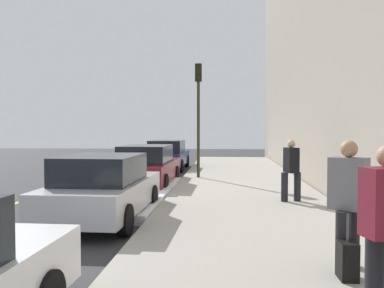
{
  "coord_description": "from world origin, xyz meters",
  "views": [
    {
      "loc": [
        -14.42,
        -2.67,
        2.11
      ],
      "look_at": [
        1.1,
        -1.45,
        1.53
      ],
      "focal_mm": 38.46,
      "sensor_mm": 36.0,
      "label": 1
    }
  ],
  "objects_px": {
    "pedestrian_black_coat": "(291,168)",
    "traffic_light_pole": "(198,101)",
    "parked_car_silver": "(103,188)",
    "parked_car_maroon": "(147,166)",
    "pedestrian_grey_coat": "(348,201)",
    "parked_car_navy": "(168,155)",
    "rolling_suitcase": "(347,260)"
  },
  "relations": [
    {
      "from": "pedestrian_black_coat",
      "to": "traffic_light_pole",
      "type": "distance_m",
      "value": 6.36
    },
    {
      "from": "traffic_light_pole",
      "to": "parked_car_silver",
      "type": "bearing_deg",
      "value": 166.81
    },
    {
      "from": "parked_car_maroon",
      "to": "pedestrian_grey_coat",
      "type": "relative_size",
      "value": 2.54
    },
    {
      "from": "parked_car_navy",
      "to": "rolling_suitcase",
      "type": "relative_size",
      "value": 5.34
    },
    {
      "from": "rolling_suitcase",
      "to": "parked_car_maroon",
      "type": "bearing_deg",
      "value": 25.46
    },
    {
      "from": "parked_car_silver",
      "to": "pedestrian_black_coat",
      "type": "xyz_separation_m",
      "value": [
        2.05,
        -4.55,
        0.28
      ]
    },
    {
      "from": "rolling_suitcase",
      "to": "parked_car_navy",
      "type": "bearing_deg",
      "value": 16.23
    },
    {
      "from": "parked_car_maroon",
      "to": "parked_car_navy",
      "type": "xyz_separation_m",
      "value": [
        6.24,
        0.12,
        -0.0
      ]
    },
    {
      "from": "parked_car_navy",
      "to": "pedestrian_grey_coat",
      "type": "bearing_deg",
      "value": -163.03
    },
    {
      "from": "parked_car_silver",
      "to": "parked_car_navy",
      "type": "xyz_separation_m",
      "value": [
        11.73,
        0.15,
        0.0
      ]
    },
    {
      "from": "parked_car_navy",
      "to": "pedestrian_black_coat",
      "type": "height_order",
      "value": "pedestrian_black_coat"
    },
    {
      "from": "pedestrian_black_coat",
      "to": "rolling_suitcase",
      "type": "bearing_deg",
      "value": 178.04
    },
    {
      "from": "traffic_light_pole",
      "to": "rolling_suitcase",
      "type": "height_order",
      "value": "traffic_light_pole"
    },
    {
      "from": "traffic_light_pole",
      "to": "parked_car_maroon",
      "type": "bearing_deg",
      "value": 136.28
    },
    {
      "from": "parked_car_maroon",
      "to": "parked_car_silver",
      "type": "bearing_deg",
      "value": -179.65
    },
    {
      "from": "pedestrian_black_coat",
      "to": "rolling_suitcase",
      "type": "height_order",
      "value": "pedestrian_black_coat"
    },
    {
      "from": "traffic_light_pole",
      "to": "rolling_suitcase",
      "type": "bearing_deg",
      "value": -166.57
    },
    {
      "from": "parked_car_silver",
      "to": "rolling_suitcase",
      "type": "relative_size",
      "value": 5.05
    },
    {
      "from": "parked_car_navy",
      "to": "traffic_light_pole",
      "type": "relative_size",
      "value": 1.0
    },
    {
      "from": "rolling_suitcase",
      "to": "parked_car_silver",
      "type": "bearing_deg",
      "value": 49.49
    },
    {
      "from": "rolling_suitcase",
      "to": "pedestrian_grey_coat",
      "type": "bearing_deg",
      "value": -16.76
    },
    {
      "from": "parked_car_maroon",
      "to": "rolling_suitcase",
      "type": "xyz_separation_m",
      "value": [
        -9.2,
        -4.38,
        -0.36
      ]
    },
    {
      "from": "parked_car_silver",
      "to": "parked_car_maroon",
      "type": "bearing_deg",
      "value": 0.35
    },
    {
      "from": "pedestrian_grey_coat",
      "to": "traffic_light_pole",
      "type": "height_order",
      "value": "traffic_light_pole"
    },
    {
      "from": "parked_car_silver",
      "to": "traffic_light_pole",
      "type": "height_order",
      "value": "traffic_light_pole"
    },
    {
      "from": "parked_car_maroon",
      "to": "pedestrian_black_coat",
      "type": "distance_m",
      "value": 5.73
    },
    {
      "from": "pedestrian_black_coat",
      "to": "traffic_light_pole",
      "type": "height_order",
      "value": "traffic_light_pole"
    },
    {
      "from": "parked_car_silver",
      "to": "rolling_suitcase",
      "type": "xyz_separation_m",
      "value": [
        -3.71,
        -4.35,
        -0.36
      ]
    },
    {
      "from": "parked_car_navy",
      "to": "parked_car_maroon",
      "type": "bearing_deg",
      "value": -178.94
    },
    {
      "from": "parked_car_silver",
      "to": "traffic_light_pole",
      "type": "bearing_deg",
      "value": -13.19
    },
    {
      "from": "traffic_light_pole",
      "to": "rolling_suitcase",
      "type": "xyz_separation_m",
      "value": [
        -11.03,
        -2.63,
        -2.81
      ]
    },
    {
      "from": "pedestrian_grey_coat",
      "to": "traffic_light_pole",
      "type": "relative_size",
      "value": 0.4
    }
  ]
}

